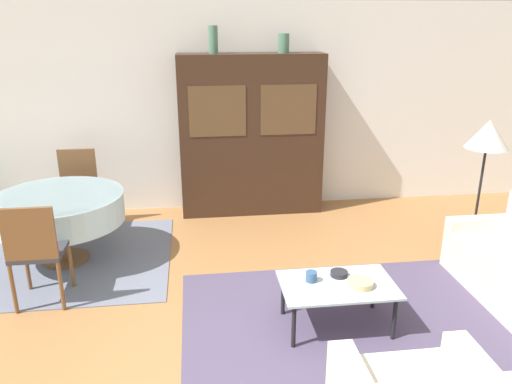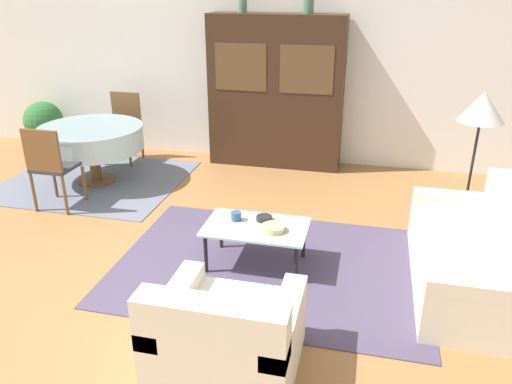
{
  "view_description": "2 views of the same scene",
  "coord_description": "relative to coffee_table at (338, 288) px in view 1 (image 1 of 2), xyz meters",
  "views": [
    {
      "loc": [
        -0.36,
        -2.96,
        2.48
      ],
      "look_at": [
        0.2,
        1.4,
        0.95
      ],
      "focal_mm": 35.0,
      "sensor_mm": 36.0,
      "label": 1
    },
    {
      "loc": [
        1.71,
        -3.39,
        2.49
      ],
      "look_at": [
        0.77,
        0.56,
        0.75
      ],
      "focal_mm": 35.0,
      "sensor_mm": 36.0,
      "label": 2
    }
  ],
  "objects": [
    {
      "name": "dining_rug",
      "position": [
        -2.59,
        1.57,
        -0.37
      ],
      "size": [
        2.29,
        2.01,
        0.01
      ],
      "color": "slate",
      "rests_on": "ground_plane"
    },
    {
      "name": "dining_chair_near",
      "position": [
        -2.55,
        0.68,
        0.2
      ],
      "size": [
        0.44,
        0.44,
        0.98
      ],
      "color": "brown",
      "rests_on": "dining_rug"
    },
    {
      "name": "ground_plane",
      "position": [
        -0.77,
        -0.56,
        -0.37
      ],
      "size": [
        14.0,
        14.0,
        0.0
      ],
      "primitive_type": "plane",
      "color": "#9E6B3D"
    },
    {
      "name": "cup",
      "position": [
        -0.21,
        0.07,
        0.08
      ],
      "size": [
        0.09,
        0.09,
        0.09
      ],
      "color": "#33517A",
      "rests_on": "coffee_table"
    },
    {
      "name": "dining_chair_far",
      "position": [
        -2.55,
        2.44,
        0.2
      ],
      "size": [
        0.44,
        0.44,
        0.98
      ],
      "rotation": [
        0.0,
        0.0,
        3.14
      ],
      "color": "brown",
      "rests_on": "dining_rug"
    },
    {
      "name": "vase_tall",
      "position": [
        -0.85,
        2.81,
        1.87
      ],
      "size": [
        0.11,
        0.11,
        0.33
      ],
      "color": "#4C7A60",
      "rests_on": "display_cabinet"
    },
    {
      "name": "area_rug",
      "position": [
        0.14,
        0.02,
        -0.37
      ],
      "size": [
        2.86,
        2.06,
        0.01
      ],
      "color": "#4C425B",
      "rests_on": "ground_plane"
    },
    {
      "name": "coffee_table",
      "position": [
        0.0,
        0.0,
        0.0
      ],
      "size": [
        0.95,
        0.59,
        0.4
      ],
      "color": "black",
      "rests_on": "area_rug"
    },
    {
      "name": "vase_short",
      "position": [
        0.02,
        2.81,
        1.82
      ],
      "size": [
        0.14,
        0.14,
        0.23
      ],
      "color": "#4C7A60",
      "rests_on": "display_cabinet"
    },
    {
      "name": "bowl_small",
      "position": [
        0.05,
        0.13,
        0.06
      ],
      "size": [
        0.15,
        0.15,
        0.04
      ],
      "color": "#232328",
      "rests_on": "coffee_table"
    },
    {
      "name": "display_cabinet",
      "position": [
        -0.38,
        2.81,
        0.67
      ],
      "size": [
        1.85,
        0.43,
        2.08
      ],
      "color": "#382316",
      "rests_on": "ground_plane"
    },
    {
      "name": "dining_table",
      "position": [
        -2.55,
        1.56,
        0.23
      ],
      "size": [
        1.32,
        1.32,
        0.74
      ],
      "color": "brown",
      "rests_on": "dining_rug"
    },
    {
      "name": "wall_back",
      "position": [
        -0.77,
        3.07,
        0.98
      ],
      "size": [
        10.0,
        0.06,
        2.7
      ],
      "color": "white",
      "rests_on": "ground_plane"
    },
    {
      "name": "floor_lamp",
      "position": [
        2.02,
        1.39,
        0.89
      ],
      "size": [
        0.46,
        0.46,
        1.46
      ],
      "color": "black",
      "rests_on": "ground_plane"
    },
    {
      "name": "bowl",
      "position": [
        0.17,
        -0.06,
        0.07
      ],
      "size": [
        0.21,
        0.21,
        0.05
      ],
      "color": "tan",
      "rests_on": "coffee_table"
    }
  ]
}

